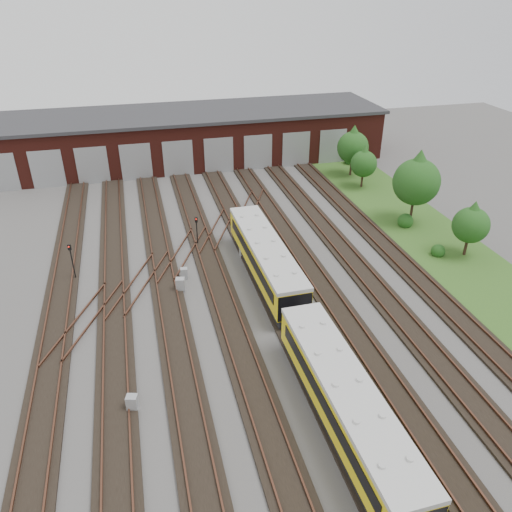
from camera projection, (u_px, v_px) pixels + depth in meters
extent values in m
plane|color=#44423F|center=(270.00, 347.00, 33.24)|extent=(120.00, 120.00, 0.00)
cube|color=black|center=(48.00, 383.00, 30.17)|extent=(2.40, 70.00, 0.18)
cube|color=#522F21|center=(34.00, 383.00, 29.93)|extent=(0.10, 70.00, 0.15)
cube|color=#522F21|center=(60.00, 379.00, 30.24)|extent=(0.10, 70.00, 0.15)
cube|color=black|center=(116.00, 372.00, 31.03)|extent=(2.40, 70.00, 0.18)
cube|color=#522F21|center=(103.00, 372.00, 30.80)|extent=(0.10, 70.00, 0.15)
cube|color=#522F21|center=(127.00, 368.00, 31.11)|extent=(0.10, 70.00, 0.15)
cube|color=black|center=(180.00, 361.00, 31.90)|extent=(2.40, 70.00, 0.18)
cube|color=#522F21|center=(168.00, 361.00, 31.66)|extent=(0.10, 70.00, 0.15)
cube|color=#522F21|center=(191.00, 357.00, 31.97)|extent=(0.10, 70.00, 0.15)
cube|color=black|center=(241.00, 351.00, 32.76)|extent=(2.40, 70.00, 0.18)
cube|color=#522F21|center=(230.00, 351.00, 32.52)|extent=(0.10, 70.00, 0.15)
cube|color=#522F21|center=(251.00, 347.00, 32.83)|extent=(0.10, 70.00, 0.15)
cube|color=black|center=(299.00, 341.00, 33.62)|extent=(2.40, 70.00, 0.18)
cube|color=#522F21|center=(288.00, 341.00, 33.39)|extent=(0.10, 70.00, 0.15)
cube|color=#522F21|center=(309.00, 338.00, 33.70)|extent=(0.10, 70.00, 0.15)
cube|color=black|center=(353.00, 332.00, 34.49)|extent=(2.40, 70.00, 0.18)
cube|color=#522F21|center=(344.00, 332.00, 34.25)|extent=(0.10, 70.00, 0.15)
cube|color=#522F21|center=(363.00, 329.00, 34.56)|extent=(0.10, 70.00, 0.15)
cube|color=black|center=(406.00, 323.00, 35.35)|extent=(2.40, 70.00, 0.18)
cube|color=#522F21|center=(397.00, 323.00, 35.11)|extent=(0.10, 70.00, 0.15)
cube|color=#522F21|center=(415.00, 320.00, 35.42)|extent=(0.10, 70.00, 0.15)
cube|color=black|center=(455.00, 315.00, 36.21)|extent=(2.40, 70.00, 0.18)
cube|color=#522F21|center=(447.00, 315.00, 35.98)|extent=(0.10, 70.00, 0.15)
cube|color=#522F21|center=(464.00, 312.00, 36.29)|extent=(0.10, 70.00, 0.15)
cube|color=#522F21|center=(140.00, 282.00, 39.81)|extent=(5.40, 9.62, 0.15)
cube|color=#522F21|center=(184.00, 252.00, 44.05)|extent=(5.40, 9.62, 0.15)
cube|color=#522F21|center=(220.00, 228.00, 48.29)|extent=(5.40, 9.62, 0.15)
cube|color=#522F21|center=(86.00, 318.00, 35.58)|extent=(5.40, 9.62, 0.15)
cube|color=#522F21|center=(250.00, 207.00, 52.52)|extent=(5.40, 9.62, 0.15)
cube|color=#4D1913|center=(188.00, 137.00, 65.48)|extent=(50.00, 12.00, 6.00)
cube|color=#2F2E31|center=(186.00, 113.00, 63.93)|extent=(51.00, 12.50, 0.40)
cube|color=gray|center=(0.00, 173.00, 56.05)|extent=(3.60, 0.12, 4.40)
cube|color=gray|center=(47.00, 169.00, 57.13)|extent=(3.60, 0.12, 4.40)
cube|color=gray|center=(93.00, 166.00, 58.21)|extent=(3.60, 0.12, 4.40)
cube|color=gray|center=(136.00, 162.00, 59.29)|extent=(3.60, 0.12, 4.40)
cube|color=gray|center=(178.00, 159.00, 60.37)|extent=(3.60, 0.12, 4.40)
cube|color=gray|center=(219.00, 155.00, 61.45)|extent=(3.60, 0.12, 4.40)
cube|color=gray|center=(258.00, 152.00, 62.53)|extent=(3.60, 0.12, 4.40)
cube|color=gray|center=(296.00, 149.00, 63.61)|extent=(3.60, 0.12, 4.40)
cube|color=gray|center=(333.00, 146.00, 64.69)|extent=(3.60, 0.12, 4.40)
cube|color=#2B531B|center=(439.00, 245.00, 45.76)|extent=(8.00, 55.00, 0.05)
cube|color=black|center=(343.00, 420.00, 27.03)|extent=(2.41, 14.38, 0.57)
cube|color=yellow|center=(345.00, 402.00, 26.37)|extent=(2.70, 14.39, 2.11)
cube|color=beige|center=(347.00, 385.00, 25.78)|extent=(2.79, 14.39, 0.29)
cube|color=black|center=(323.00, 403.00, 25.96)|extent=(0.24, 12.63, 0.81)
cube|color=black|center=(368.00, 394.00, 26.54)|extent=(0.24, 12.63, 0.81)
cube|color=black|center=(265.00, 271.00, 40.52)|extent=(2.41, 14.38, 0.57)
cube|color=yellow|center=(266.00, 257.00, 39.86)|extent=(2.70, 14.39, 2.11)
cube|color=beige|center=(266.00, 244.00, 39.27)|extent=(2.79, 14.39, 0.29)
cube|color=black|center=(250.00, 257.00, 39.45)|extent=(0.24, 12.63, 0.81)
cube|color=black|center=(281.00, 252.00, 40.03)|extent=(0.24, 12.63, 0.81)
cylinder|color=black|center=(73.00, 265.00, 39.96)|extent=(0.09, 0.09, 2.72)
cube|color=black|center=(69.00, 247.00, 39.17)|extent=(0.27, 0.21, 0.47)
sphere|color=red|center=(69.00, 247.00, 39.05)|extent=(0.11, 0.11, 0.11)
cylinder|color=black|center=(246.00, 235.00, 45.24)|extent=(0.09, 0.09, 2.07)
cube|color=black|center=(246.00, 223.00, 44.62)|extent=(0.26, 0.20, 0.45)
sphere|color=red|center=(246.00, 222.00, 44.50)|extent=(0.11, 0.11, 0.11)
cylinder|color=black|center=(197.00, 234.00, 45.26)|extent=(0.10, 0.10, 2.29)
cube|color=black|center=(196.00, 220.00, 44.58)|extent=(0.26, 0.17, 0.49)
sphere|color=red|center=(196.00, 219.00, 44.45)|extent=(0.12, 0.12, 0.12)
cylinder|color=black|center=(270.00, 260.00, 40.68)|extent=(0.09, 0.09, 2.70)
cube|color=black|center=(271.00, 243.00, 39.90)|extent=(0.24, 0.14, 0.47)
sphere|color=red|center=(271.00, 242.00, 39.77)|extent=(0.11, 0.11, 0.11)
cube|color=#929497|center=(132.00, 403.00, 28.22)|extent=(0.74, 0.67, 1.03)
cube|color=#929497|center=(181.00, 285.00, 38.86)|extent=(0.79, 0.70, 1.14)
cube|color=#929497|center=(184.00, 273.00, 40.53)|extent=(0.60, 0.52, 0.94)
cube|color=#929497|center=(244.00, 250.00, 43.78)|extent=(0.68, 0.57, 1.12)
cube|color=#929497|center=(265.00, 230.00, 47.34)|extent=(0.65, 0.57, 0.95)
cylinder|color=#311F16|center=(351.00, 168.00, 61.17)|extent=(0.26, 0.26, 1.94)
sphere|color=#184213|center=(353.00, 147.00, 59.90)|extent=(3.76, 3.76, 3.76)
cone|color=#184213|center=(354.00, 136.00, 59.24)|extent=(3.23, 3.23, 2.69)
cylinder|color=#311F16|center=(362.00, 181.00, 57.84)|extent=(0.24, 0.24, 1.54)
sphere|color=#184213|center=(364.00, 164.00, 56.83)|extent=(3.00, 3.00, 3.00)
cone|color=#184213|center=(365.00, 155.00, 56.30)|extent=(2.57, 2.57, 2.14)
cylinder|color=#311F16|center=(411.00, 211.00, 49.49)|extent=(0.26, 0.26, 2.32)
sphere|color=#184213|center=(416.00, 182.00, 47.96)|extent=(4.51, 4.51, 4.51)
cone|color=#184213|center=(419.00, 166.00, 47.17)|extent=(3.87, 3.87, 3.22)
cylinder|color=#311F16|center=(466.00, 247.00, 43.75)|extent=(0.26, 0.26, 1.61)
sphere|color=#184213|center=(471.00, 225.00, 42.70)|extent=(3.12, 3.12, 3.12)
cone|color=#184213|center=(474.00, 213.00, 42.15)|extent=(2.68, 2.68, 2.23)
sphere|color=#184213|center=(438.00, 249.00, 43.81)|extent=(1.21, 1.21, 1.21)
sphere|color=#184213|center=(406.00, 219.00, 48.86)|extent=(1.51, 1.51, 1.51)
sphere|color=#184213|center=(350.00, 159.00, 65.03)|extent=(1.43, 1.43, 1.43)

